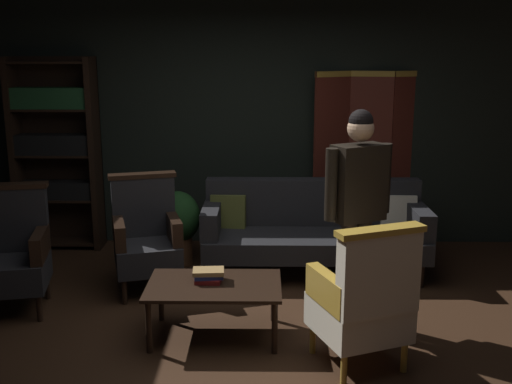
{
  "coord_description": "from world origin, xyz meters",
  "views": [
    {
      "loc": [
        0.06,
        -4.26,
        2.14
      ],
      "look_at": [
        0.0,
        0.8,
        0.95
      ],
      "focal_mm": 43.17,
      "sensor_mm": 36.0,
      "label": 1
    }
  ],
  "objects_px": {
    "armchair_gilt_accent": "(364,300)",
    "standing_figure": "(358,199)",
    "bookshelf": "(56,149)",
    "book_red_leather": "(209,279)",
    "book_navy_cloth": "(208,275)",
    "potted_plant": "(178,223)",
    "velvet_couch": "(314,227)",
    "book_tan_leather": "(208,272)",
    "armchair_wing_left": "(146,237)",
    "folding_screen": "(370,157)",
    "coffee_table": "(214,290)",
    "armchair_wing_right": "(12,253)"
  },
  "relations": [
    {
      "from": "folding_screen",
      "to": "book_navy_cloth",
      "type": "distance_m",
      "value": 2.78
    },
    {
      "from": "coffee_table",
      "to": "armchair_wing_left",
      "type": "xyz_separation_m",
      "value": [
        -0.68,
        0.93,
        0.12
      ]
    },
    {
      "from": "bookshelf",
      "to": "coffee_table",
      "type": "height_order",
      "value": "bookshelf"
    },
    {
      "from": "armchair_wing_right",
      "to": "potted_plant",
      "type": "distance_m",
      "value": 1.66
    },
    {
      "from": "potted_plant",
      "to": "book_tan_leather",
      "type": "relative_size",
      "value": 3.21
    },
    {
      "from": "folding_screen",
      "to": "standing_figure",
      "type": "height_order",
      "value": "folding_screen"
    },
    {
      "from": "armchair_gilt_accent",
      "to": "armchair_wing_left",
      "type": "relative_size",
      "value": 1.0
    },
    {
      "from": "standing_figure",
      "to": "coffee_table",
      "type": "bearing_deg",
      "value": -168.63
    },
    {
      "from": "book_tan_leather",
      "to": "armchair_gilt_accent",
      "type": "bearing_deg",
      "value": -24.42
    },
    {
      "from": "folding_screen",
      "to": "armchair_gilt_accent",
      "type": "xyz_separation_m",
      "value": [
        -0.47,
        -2.74,
        -0.5
      ]
    },
    {
      "from": "folding_screen",
      "to": "book_tan_leather",
      "type": "xyz_separation_m",
      "value": [
        -1.57,
        -2.24,
        -0.49
      ]
    },
    {
      "from": "standing_figure",
      "to": "armchair_gilt_accent",
      "type": "bearing_deg",
      "value": -93.15
    },
    {
      "from": "velvet_couch",
      "to": "book_red_leather",
      "type": "height_order",
      "value": "velvet_couch"
    },
    {
      "from": "armchair_wing_right",
      "to": "standing_figure",
      "type": "height_order",
      "value": "standing_figure"
    },
    {
      "from": "coffee_table",
      "to": "book_navy_cloth",
      "type": "distance_m",
      "value": 0.11
    },
    {
      "from": "bookshelf",
      "to": "book_tan_leather",
      "type": "xyz_separation_m",
      "value": [
        1.8,
        -2.1,
        -0.58
      ]
    },
    {
      "from": "book_red_leather",
      "to": "coffee_table",
      "type": "bearing_deg",
      "value": -45.64
    },
    {
      "from": "armchair_gilt_accent",
      "to": "coffee_table",
      "type": "bearing_deg",
      "value": 156.75
    },
    {
      "from": "book_navy_cloth",
      "to": "armchair_wing_left",
      "type": "bearing_deg",
      "value": 125.61
    },
    {
      "from": "bookshelf",
      "to": "standing_figure",
      "type": "relative_size",
      "value": 1.2
    },
    {
      "from": "velvet_couch",
      "to": "book_navy_cloth",
      "type": "distance_m",
      "value": 1.63
    },
    {
      "from": "bookshelf",
      "to": "potted_plant",
      "type": "height_order",
      "value": "bookshelf"
    },
    {
      "from": "folding_screen",
      "to": "standing_figure",
      "type": "distance_m",
      "value": 2.12
    },
    {
      "from": "book_red_leather",
      "to": "book_navy_cloth",
      "type": "distance_m",
      "value": 0.03
    },
    {
      "from": "armchair_gilt_accent",
      "to": "standing_figure",
      "type": "xyz_separation_m",
      "value": [
        0.04,
        0.67,
        0.54
      ]
    },
    {
      "from": "coffee_table",
      "to": "armchair_gilt_accent",
      "type": "bearing_deg",
      "value": -23.25
    },
    {
      "from": "velvet_couch",
      "to": "book_tan_leather",
      "type": "bearing_deg",
      "value": -123.58
    },
    {
      "from": "book_navy_cloth",
      "to": "bookshelf",
      "type": "bearing_deg",
      "value": 130.66
    },
    {
      "from": "bookshelf",
      "to": "velvet_couch",
      "type": "height_order",
      "value": "bookshelf"
    },
    {
      "from": "velvet_couch",
      "to": "standing_figure",
      "type": "xyz_separation_m",
      "value": [
        0.23,
        -1.18,
        0.57
      ]
    },
    {
      "from": "velvet_couch",
      "to": "book_red_leather",
      "type": "distance_m",
      "value": 1.63
    },
    {
      "from": "standing_figure",
      "to": "potted_plant",
      "type": "xyz_separation_m",
      "value": [
        -1.58,
        1.39,
        -0.6
      ]
    },
    {
      "from": "coffee_table",
      "to": "armchair_gilt_accent",
      "type": "distance_m",
      "value": 1.14
    },
    {
      "from": "folding_screen",
      "to": "book_red_leather",
      "type": "height_order",
      "value": "folding_screen"
    },
    {
      "from": "armchair_gilt_accent",
      "to": "bookshelf",
      "type": "bearing_deg",
      "value": 138.13
    },
    {
      "from": "velvet_couch",
      "to": "potted_plant",
      "type": "bearing_deg",
      "value": 171.18
    },
    {
      "from": "velvet_couch",
      "to": "book_navy_cloth",
      "type": "bearing_deg",
      "value": -123.58
    },
    {
      "from": "potted_plant",
      "to": "book_tan_leather",
      "type": "height_order",
      "value": "potted_plant"
    },
    {
      "from": "armchair_wing_left",
      "to": "bookshelf",
      "type": "bearing_deg",
      "value": 133.93
    },
    {
      "from": "armchair_gilt_accent",
      "to": "standing_figure",
      "type": "height_order",
      "value": "standing_figure"
    },
    {
      "from": "potted_plant",
      "to": "coffee_table",
      "type": "bearing_deg",
      "value": -72.99
    },
    {
      "from": "folding_screen",
      "to": "book_red_leather",
      "type": "relative_size",
      "value": 10.01
    },
    {
      "from": "armchair_wing_right",
      "to": "book_red_leather",
      "type": "bearing_deg",
      "value": -14.78
    },
    {
      "from": "velvet_couch",
      "to": "book_navy_cloth",
      "type": "height_order",
      "value": "velvet_couch"
    },
    {
      "from": "velvet_couch",
      "to": "book_navy_cloth",
      "type": "relative_size",
      "value": 9.92
    },
    {
      "from": "book_tan_leather",
      "to": "coffee_table",
      "type": "bearing_deg",
      "value": -45.64
    },
    {
      "from": "velvet_couch",
      "to": "potted_plant",
      "type": "height_order",
      "value": "velvet_couch"
    },
    {
      "from": "bookshelf",
      "to": "book_red_leather",
      "type": "height_order",
      "value": "bookshelf"
    },
    {
      "from": "armchair_wing_left",
      "to": "book_red_leather",
      "type": "relative_size",
      "value": 5.48
    },
    {
      "from": "folding_screen",
      "to": "book_navy_cloth",
      "type": "xyz_separation_m",
      "value": [
        -1.57,
        -2.24,
        -0.52
      ]
    }
  ]
}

